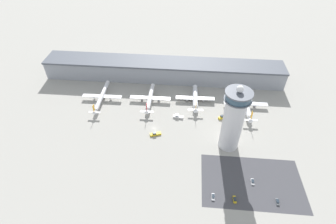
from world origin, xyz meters
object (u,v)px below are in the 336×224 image
object	(u,v)px
control_tower	(233,119)
airplane_gate_charlie	(195,98)
service_truck_baggage	(155,134)
car_red_hatchback	(277,202)
service_truck_fuel	(178,117)
airplane_gate_alpha	(102,96)
car_grey_coupe	(253,182)
car_navy_sedan	(213,197)
airplane_gate_bravo	(150,98)
airplane_gate_delta	(246,104)
car_blue_compact	(235,199)
service_truck_catering	(222,117)

from	to	relation	value
control_tower	airplane_gate_charlie	world-z (taller)	control_tower
service_truck_baggage	car_red_hatchback	distance (m)	93.49
service_truck_fuel	service_truck_baggage	xyz separation A→B (m)	(-15.94, -20.92, -0.07)
airplane_gate_alpha	car_grey_coupe	distance (m)	139.91
service_truck_baggage	car_grey_coupe	world-z (taller)	service_truck_baggage
service_truck_baggage	car_red_hatchback	xyz separation A→B (m)	(79.53, -49.14, -0.32)
car_grey_coupe	car_navy_sedan	size ratio (longest dim) A/B	0.99
airplane_gate_bravo	car_grey_coupe	distance (m)	107.56
airplane_gate_bravo	car_red_hatchback	xyz separation A→B (m)	(89.05, -88.53, -3.55)
airplane_gate_delta	car_red_hatchback	bearing A→B (deg)	-85.22
control_tower	car_navy_sedan	size ratio (longest dim) A/B	11.17
car_grey_coupe	airplane_gate_charlie	bearing A→B (deg)	115.39
airplane_gate_charlie	car_red_hatchback	xyz separation A→B (m)	(50.05, -91.85, -3.54)
car_blue_compact	airplane_gate_charlie	bearing A→B (deg)	104.97
airplane_gate_charlie	service_truck_catering	bearing A→B (deg)	-40.67
service_truck_catering	service_truck_fuel	bearing A→B (deg)	-175.89
car_red_hatchback	car_navy_sedan	xyz separation A→B (m)	(-38.10, -0.07, -0.01)
airplane_gate_bravo	car_blue_compact	bearing A→B (deg)	-54.46
airplane_gate_delta	car_grey_coupe	xyz separation A→B (m)	(-5.26, -74.88, -3.60)
airplane_gate_bravo	car_blue_compact	world-z (taller)	airplane_gate_bravo
service_truck_fuel	airplane_gate_delta	bearing A→B (deg)	17.53
car_red_hatchback	control_tower	bearing A→B (deg)	120.44
airplane_gate_delta	car_red_hatchback	xyz separation A→B (m)	(7.35, -87.83, -3.55)
control_tower	airplane_gate_alpha	xyz separation A→B (m)	(-105.65, 43.21, -21.05)
service_truck_fuel	service_truck_baggage	distance (m)	26.30
service_truck_catering	car_grey_coupe	xyz separation A→B (m)	(15.09, -59.70, -0.53)
service_truck_baggage	car_blue_compact	distance (m)	73.67
airplane_gate_alpha	car_red_hatchback	xyz separation A→B (m)	(131.32, -86.90, -3.64)
car_blue_compact	car_grey_coupe	xyz separation A→B (m)	(12.68, 13.66, -0.04)
service_truck_fuel	car_blue_compact	xyz separation A→B (m)	(38.30, -70.78, -0.39)
airplane_gate_delta	car_blue_compact	world-z (taller)	airplane_gate_delta
service_truck_catering	car_navy_sedan	world-z (taller)	service_truck_catering
service_truck_catering	service_truck_fuel	distance (m)	35.98
airplane_gate_delta	airplane_gate_bravo	bearing A→B (deg)	179.50
service_truck_baggage	car_blue_compact	xyz separation A→B (m)	(54.23, -49.86, -0.32)
airplane_gate_charlie	service_truck_baggage	bearing A→B (deg)	-124.61
service_truck_catering	service_truck_baggage	size ratio (longest dim) A/B	0.82
service_truck_baggage	car_red_hatchback	size ratio (longest dim) A/B	1.98
car_navy_sedan	service_truck_catering	bearing A→B (deg)	81.86
control_tower	car_grey_coupe	size ratio (longest dim) A/B	11.27
airplane_gate_bravo	service_truck_fuel	distance (m)	31.62
car_blue_compact	car_grey_coupe	distance (m)	18.64
car_blue_compact	car_navy_sedan	xyz separation A→B (m)	(-12.80, 0.65, -0.00)
service_truck_catering	service_truck_fuel	size ratio (longest dim) A/B	0.83
airplane_gate_alpha	car_navy_sedan	bearing A→B (deg)	-43.01
airplane_gate_delta	service_truck_fuel	world-z (taller)	airplane_gate_delta
airplane_gate_alpha	car_grey_coupe	size ratio (longest dim) A/B	9.53
airplane_gate_bravo	service_truck_baggage	distance (m)	40.66
airplane_gate_bravo	car_grey_coupe	bearing A→B (deg)	-44.68
service_truck_baggage	airplane_gate_charlie	bearing A→B (deg)	55.39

